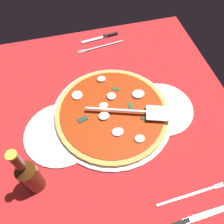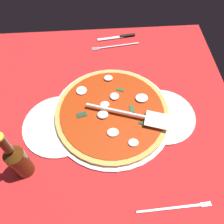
% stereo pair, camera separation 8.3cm
% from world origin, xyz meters
% --- Properties ---
extents(ground_plane, '(0.95, 0.95, 0.01)m').
position_xyz_m(ground_plane, '(0.00, 0.00, -0.00)').
color(ground_plane, red).
extents(checker_pattern, '(0.95, 0.95, 0.00)m').
position_xyz_m(checker_pattern, '(-0.00, -0.00, 0.00)').
color(checker_pattern, silver).
rests_on(checker_pattern, ground_plane).
extents(pizza_pan, '(0.43, 0.43, 0.01)m').
position_xyz_m(pizza_pan, '(-0.02, 0.01, 0.01)').
color(pizza_pan, silver).
rests_on(pizza_pan, ground_plane).
extents(dinner_plate_left, '(0.23, 0.23, 0.01)m').
position_xyz_m(dinner_plate_left, '(-0.20, 0.03, 0.01)').
color(dinner_plate_left, white).
rests_on(dinner_plate_left, ground_plane).
extents(dinner_plate_right, '(0.25, 0.25, 0.01)m').
position_xyz_m(dinner_plate_right, '(0.16, 0.04, 0.01)').
color(dinner_plate_right, white).
rests_on(dinner_plate_right, ground_plane).
extents(pizza, '(0.40, 0.40, 0.03)m').
position_xyz_m(pizza, '(-0.02, 0.01, 0.02)').
color(pizza, tan).
rests_on(pizza, pizza_pan).
extents(pizza_server, '(0.28, 0.13, 0.01)m').
position_xyz_m(pizza_server, '(-0.09, 0.04, 0.04)').
color(pizza_server, silver).
rests_on(pizza_server, pizza).
extents(place_setting_near, '(0.23, 0.15, 0.01)m').
position_xyz_m(place_setting_near, '(-0.08, -0.38, 0.00)').
color(place_setting_near, white).
rests_on(place_setting_near, ground_plane).
extents(place_setting_far, '(0.23, 0.14, 0.01)m').
position_xyz_m(place_setting_far, '(-0.16, 0.37, 0.00)').
color(place_setting_far, white).
rests_on(place_setting_far, ground_plane).
extents(beer_bottle, '(0.06, 0.06, 0.22)m').
position_xyz_m(beer_bottle, '(0.26, 0.19, 0.08)').
color(beer_bottle, '#4A270C').
rests_on(beer_bottle, ground_plane).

